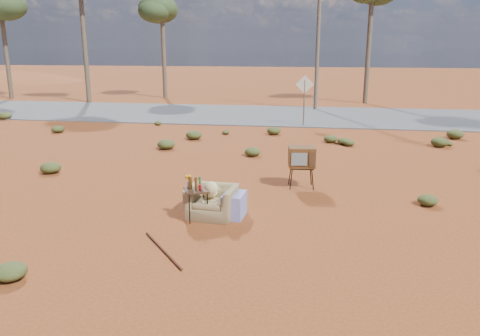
# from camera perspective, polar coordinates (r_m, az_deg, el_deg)

# --- Properties ---
(ground) EXTENTS (140.00, 140.00, 0.00)m
(ground) POSITION_cam_1_polar(r_m,az_deg,el_deg) (9.39, -3.54, -6.72)
(ground) COLOR #963E1E
(ground) RESTS_ON ground
(highway) EXTENTS (140.00, 7.00, 0.04)m
(highway) POSITION_cam_1_polar(r_m,az_deg,el_deg) (23.85, 4.29, 6.47)
(highway) COLOR #565659
(highway) RESTS_ON ground
(armchair) EXTENTS (1.19, 0.74, 0.85)m
(armchair) POSITION_cam_1_polar(r_m,az_deg,el_deg) (9.61, -2.96, -3.67)
(armchair) COLOR olive
(armchair) RESTS_ON ground
(tv_unit) EXTENTS (0.70, 0.59, 1.03)m
(tv_unit) POSITION_cam_1_polar(r_m,az_deg,el_deg) (11.57, 7.54, 1.28)
(tv_unit) COLOR black
(tv_unit) RESTS_ON ground
(side_table) EXTENTS (0.60, 0.60, 0.92)m
(side_table) POSITION_cam_1_polar(r_m,az_deg,el_deg) (9.37, -5.55, -2.44)
(side_table) COLOR #3D2516
(side_table) RESTS_ON ground
(rusty_bar) EXTENTS (1.09, 1.35, 0.05)m
(rusty_bar) POSITION_cam_1_polar(r_m,az_deg,el_deg) (8.27, -9.37, -9.81)
(rusty_bar) COLOR #4F2015
(rusty_bar) RESTS_ON ground
(road_sign) EXTENTS (0.78, 0.06, 2.19)m
(road_sign) POSITION_cam_1_polar(r_m,az_deg,el_deg) (20.62, 7.87, 9.23)
(road_sign) COLOR brown
(road_sign) RESTS_ON ground
(eucalyptus_far_left) EXTENTS (3.20, 3.20, 7.10)m
(eucalyptus_far_left) POSITION_cam_1_polar(r_m,az_deg,el_deg) (34.89, -27.19, 17.31)
(eucalyptus_far_left) COLOR brown
(eucalyptus_far_left) RESTS_ON ground
(eucalyptus_near_left) EXTENTS (3.20, 3.20, 6.60)m
(eucalyptus_near_left) POSITION_cam_1_polar(r_m,az_deg,el_deg) (32.16, -9.47, 18.14)
(eucalyptus_near_left) COLOR brown
(eucalyptus_near_left) RESTS_ON ground
(utility_pole_center) EXTENTS (1.40, 0.20, 8.00)m
(utility_pole_center) POSITION_cam_1_polar(r_m,az_deg,el_deg) (26.03, 9.53, 16.11)
(utility_pole_center) COLOR brown
(utility_pole_center) RESTS_ON ground
(scrub_patch) EXTENTS (17.49, 8.07, 0.33)m
(scrub_patch) POSITION_cam_1_polar(r_m,az_deg,el_deg) (13.63, -2.94, 0.74)
(scrub_patch) COLOR #455023
(scrub_patch) RESTS_ON ground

